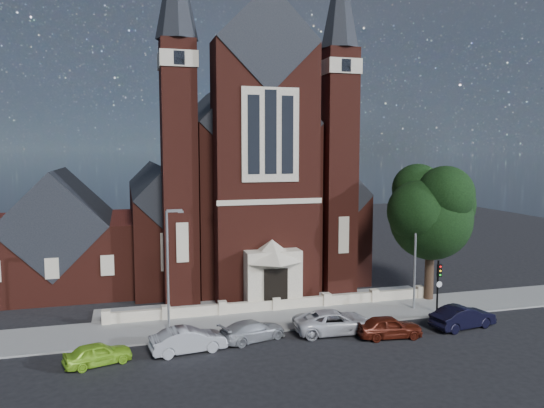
{
  "coord_description": "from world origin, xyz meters",
  "views": [
    {
      "loc": [
        -10.51,
        -30.26,
        11.95
      ],
      "look_at": [
        1.25,
        12.0,
        7.39
      ],
      "focal_mm": 35.0,
      "sensor_mm": 36.0,
      "label": 1
    }
  ],
  "objects_px": {
    "car_lime_van": "(98,354)",
    "car_silver_a": "(188,340)",
    "church": "(232,186)",
    "parish_hall": "(61,242)",
    "car_silver_b": "(253,330)",
    "car_dark_red": "(389,327)",
    "street_lamp_left": "(169,263)",
    "car_white_suv": "(334,322)",
    "street_lamp_right": "(416,249)",
    "traffic_signal": "(438,280)",
    "street_tree": "(434,214)",
    "car_navy": "(463,317)"
  },
  "relations": [
    {
      "from": "parish_hall",
      "to": "car_silver_a",
      "type": "bearing_deg",
      "value": -63.65
    },
    {
      "from": "car_silver_b",
      "to": "car_dark_red",
      "type": "distance_m",
      "value": 8.68
    },
    {
      "from": "street_lamp_left",
      "to": "car_silver_a",
      "type": "height_order",
      "value": "street_lamp_left"
    },
    {
      "from": "church",
      "to": "car_silver_b",
      "type": "xyz_separation_m",
      "value": [
        -3.05,
        -21.87,
        -7.55
      ]
    },
    {
      "from": "street_lamp_left",
      "to": "car_navy",
      "type": "distance_m",
      "value": 19.84
    },
    {
      "from": "street_lamp_left",
      "to": "car_navy",
      "type": "xyz_separation_m",
      "value": [
        18.95,
        -4.48,
        -3.84
      ]
    },
    {
      "from": "street_tree",
      "to": "car_lime_van",
      "type": "distance_m",
      "value": 26.32
    },
    {
      "from": "parish_hall",
      "to": "car_lime_van",
      "type": "height_order",
      "value": "parish_hall"
    },
    {
      "from": "church",
      "to": "parish_hall",
      "type": "bearing_deg",
      "value": -162.84
    },
    {
      "from": "street_tree",
      "to": "traffic_signal",
      "type": "height_order",
      "value": "street_tree"
    },
    {
      "from": "street_lamp_left",
      "to": "car_lime_van",
      "type": "height_order",
      "value": "street_lamp_left"
    },
    {
      "from": "church",
      "to": "street_tree",
      "type": "distance_m",
      "value": 21.38
    },
    {
      "from": "car_lime_van",
      "to": "car_silver_a",
      "type": "bearing_deg",
      "value": -101.03
    },
    {
      "from": "traffic_signal",
      "to": "car_silver_a",
      "type": "bearing_deg",
      "value": -173.0
    },
    {
      "from": "church",
      "to": "traffic_signal",
      "type": "distance_m",
      "value": 23.94
    },
    {
      "from": "car_navy",
      "to": "car_lime_van",
      "type": "bearing_deg",
      "value": 79.46
    },
    {
      "from": "car_silver_a",
      "to": "car_white_suv",
      "type": "distance_m",
      "value": 9.6
    },
    {
      "from": "traffic_signal",
      "to": "car_white_suv",
      "type": "distance_m",
      "value": 8.93
    },
    {
      "from": "car_silver_b",
      "to": "church",
      "type": "bearing_deg",
      "value": -25.44
    },
    {
      "from": "car_lime_van",
      "to": "car_white_suv",
      "type": "bearing_deg",
      "value": -101.82
    },
    {
      "from": "traffic_signal",
      "to": "car_silver_a",
      "type": "distance_m",
      "value": 18.41
    },
    {
      "from": "car_white_suv",
      "to": "car_navy",
      "type": "xyz_separation_m",
      "value": [
        8.64,
        -1.43,
        0.02
      ]
    },
    {
      "from": "parish_hall",
      "to": "car_lime_van",
      "type": "distance_m",
      "value": 19.0
    },
    {
      "from": "church",
      "to": "street_lamp_right",
      "type": "xyz_separation_m",
      "value": [
        10.09,
        -18.94,
        -3.59
      ]
    },
    {
      "from": "parish_hall",
      "to": "car_white_suv",
      "type": "relative_size",
      "value": 2.29
    },
    {
      "from": "car_lime_van",
      "to": "car_silver_a",
      "type": "xyz_separation_m",
      "value": [
        5.05,
        0.5,
        0.11
      ]
    },
    {
      "from": "street_tree",
      "to": "car_white_suv",
      "type": "distance_m",
      "value": 12.86
    },
    {
      "from": "car_white_suv",
      "to": "car_dark_red",
      "type": "distance_m",
      "value": 3.5
    },
    {
      "from": "street_tree",
      "to": "car_white_suv",
      "type": "height_order",
      "value": "street_tree"
    },
    {
      "from": "church",
      "to": "car_dark_red",
      "type": "bearing_deg",
      "value": -77.13
    },
    {
      "from": "car_silver_b",
      "to": "car_dark_red",
      "type": "relative_size",
      "value": 1.05
    },
    {
      "from": "street_lamp_right",
      "to": "car_navy",
      "type": "bearing_deg",
      "value": -78.1
    },
    {
      "from": "street_lamp_right",
      "to": "car_navy",
      "type": "relative_size",
      "value": 1.76
    },
    {
      "from": "parish_hall",
      "to": "street_tree",
      "type": "distance_m",
      "value": 31.27
    },
    {
      "from": "street_lamp_left",
      "to": "car_white_suv",
      "type": "relative_size",
      "value": 1.52
    },
    {
      "from": "parish_hall",
      "to": "street_lamp_right",
      "type": "bearing_deg",
      "value": -28.22
    },
    {
      "from": "street_lamp_left",
      "to": "traffic_signal",
      "type": "height_order",
      "value": "street_lamp_left"
    },
    {
      "from": "traffic_signal",
      "to": "car_silver_b",
      "type": "bearing_deg",
      "value": -174.49
    },
    {
      "from": "street_tree",
      "to": "traffic_signal",
      "type": "xyz_separation_m",
      "value": [
        -1.6,
        -3.28,
        -4.38
      ]
    },
    {
      "from": "parish_hall",
      "to": "traffic_signal",
      "type": "distance_m",
      "value": 31.2
    },
    {
      "from": "car_dark_red",
      "to": "car_white_suv",
      "type": "bearing_deg",
      "value": 66.14
    },
    {
      "from": "church",
      "to": "street_lamp_left",
      "type": "xyz_separation_m",
      "value": [
        -7.91,
        -18.94,
        -3.59
      ]
    },
    {
      "from": "street_lamp_right",
      "to": "car_navy",
      "type": "distance_m",
      "value": 5.98
    },
    {
      "from": "parish_hall",
      "to": "car_white_suv",
      "type": "xyz_separation_m",
      "value": [
        18.39,
        -17.05,
        -3.27
      ]
    },
    {
      "from": "car_dark_red",
      "to": "traffic_signal",
      "type": "bearing_deg",
      "value": -53.93
    },
    {
      "from": "street_lamp_right",
      "to": "car_lime_van",
      "type": "bearing_deg",
      "value": -169.07
    },
    {
      "from": "parish_hall",
      "to": "street_lamp_left",
      "type": "bearing_deg",
      "value": -59.98
    },
    {
      "from": "street_lamp_right",
      "to": "traffic_signal",
      "type": "relative_size",
      "value": 2.02
    },
    {
      "from": "car_dark_red",
      "to": "street_lamp_left",
      "type": "bearing_deg",
      "value": 76.24
    },
    {
      "from": "church",
      "to": "car_dark_red",
      "type": "distance_m",
      "value": 25.47
    }
  ]
}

